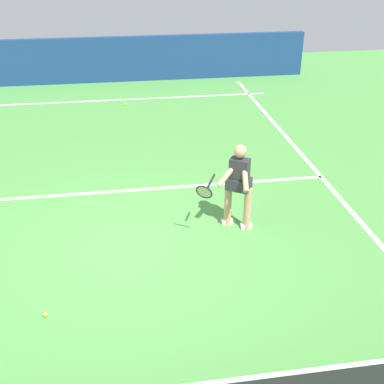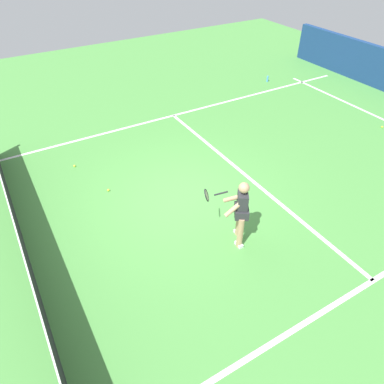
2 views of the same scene
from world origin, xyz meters
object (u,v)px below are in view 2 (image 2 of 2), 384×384
tennis_player (240,210)px  tennis_ball_near (382,127)px  tennis_ball_far (108,190)px  water_bottle (267,79)px  tennis_ball_mid (74,166)px

tennis_player → tennis_ball_near: tennis_player is taller
tennis_ball_near → tennis_ball_far: (1.35, 9.01, 0.00)m
water_bottle → tennis_ball_mid: bearing=104.0°
tennis_ball_far → tennis_ball_near: bearing=-98.5°
tennis_ball_near → water_bottle: water_bottle is taller
tennis_player → tennis_ball_near: bearing=-76.5°
water_bottle → tennis_player: bearing=136.3°
tennis_player → tennis_ball_mid: tennis_player is taller
tennis_player → water_bottle: size_ratio=6.46×
tennis_player → tennis_ball_near: 7.43m
tennis_player → tennis_ball_mid: 5.21m
tennis_ball_far → tennis_player: bearing=-149.2°
tennis_ball_far → water_bottle: water_bottle is taller
tennis_ball_mid → tennis_player: bearing=-153.8°
tennis_ball_near → tennis_ball_far: size_ratio=1.00×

